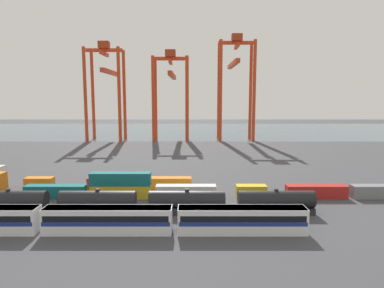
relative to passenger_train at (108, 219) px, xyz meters
name	(u,v)px	position (x,y,z in m)	size (l,w,h in m)	color
ground_plane	(145,159)	(-2.92, 61.49, -2.14)	(420.00, 420.00, 0.00)	#424247
harbour_water	(167,130)	(-2.92, 163.01, -2.14)	(400.00, 110.00, 0.01)	#475B6B
passenger_train	(108,219)	(0.00, 0.00, 0.00)	(59.04, 3.14, 3.90)	silver
freight_tank_row	(142,202)	(3.89, 8.65, -0.07)	(59.77, 2.92, 4.38)	#232326
shipping_container_2	(55,192)	(-14.96, 17.99, -0.84)	(12.10, 2.44, 2.60)	#146066
shipping_container_3	(120,192)	(-1.81, 17.99, -0.84)	(12.10, 2.44, 2.60)	gold
shipping_container_4	(120,179)	(-1.81, 17.99, 1.76)	(12.10, 2.44, 2.60)	#146066
shipping_container_5	(186,192)	(11.33, 17.99, -0.84)	(12.10, 2.44, 2.60)	silver
shipping_container_6	(251,192)	(24.48, 17.99, -0.84)	(6.04, 2.44, 2.60)	gold
shipping_container_7	(316,191)	(37.62, 17.99, -0.84)	(12.10, 2.44, 2.60)	#AD211C
shipping_container_8	(381,191)	(50.77, 17.99, -0.84)	(12.10, 2.44, 2.60)	slate
shipping_container_11	(39,183)	(-21.24, 24.80, -0.84)	(6.04, 2.44, 2.60)	orange
shipping_container_12	(101,183)	(-7.44, 24.80, -0.84)	(6.04, 2.44, 2.60)	#AD211C
shipping_container_13	(164,183)	(6.35, 24.80, -0.84)	(12.10, 2.44, 2.60)	orange
gantry_crane_west	(106,81)	(-28.24, 116.38, 25.67)	(17.03, 36.07, 45.95)	red
gantry_crane_central	(171,85)	(2.51, 117.48, 24.01)	(17.03, 40.68, 42.15)	red
gantry_crane_east	(235,77)	(33.27, 116.59, 27.85)	(16.99, 36.86, 49.28)	red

